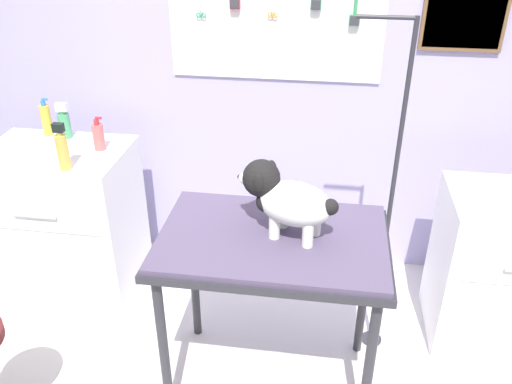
% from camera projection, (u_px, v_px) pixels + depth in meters
% --- Properties ---
extents(rear_wall_panel, '(4.00, 0.11, 2.30)m').
position_uv_depth(rear_wall_panel, '(290.00, 89.00, 3.12)').
color(rear_wall_panel, '#A9A1D0').
rests_on(rear_wall_panel, ground).
extents(grooming_table, '(1.01, 0.66, 0.88)m').
position_uv_depth(grooming_table, '(272.00, 252.00, 2.33)').
color(grooming_table, '#2D2D33').
rests_on(grooming_table, ground).
extents(grooming_arm, '(0.30, 0.11, 1.74)m').
position_uv_depth(grooming_arm, '(387.00, 215.00, 2.55)').
color(grooming_arm, '#2D2D33').
rests_on(grooming_arm, ground).
extents(dog, '(0.44, 0.29, 0.32)m').
position_uv_depth(dog, '(285.00, 198.00, 2.22)').
color(dog, white).
rests_on(dog, grooming_table).
extents(counter_left, '(0.80, 0.58, 0.92)m').
position_uv_depth(counter_left, '(67.00, 220.00, 3.18)').
color(counter_left, white).
rests_on(counter_left, ground).
extents(cabinet_right, '(0.68, 0.54, 0.86)m').
position_uv_depth(cabinet_right, '(503.00, 270.00, 2.80)').
color(cabinet_right, white).
rests_on(cabinet_right, ground).
extents(spray_bottle_short, '(0.06, 0.06, 0.25)m').
position_uv_depth(spray_bottle_short, '(62.00, 150.00, 2.70)').
color(spray_bottle_short, gold).
rests_on(spray_bottle_short, counter_left).
extents(conditioner_bottle, '(0.06, 0.06, 0.23)m').
position_uv_depth(conditioner_bottle, '(46.00, 120.00, 3.11)').
color(conditioner_bottle, gold).
rests_on(conditioner_bottle, counter_left).
extents(detangler_spray, '(0.07, 0.07, 0.21)m').
position_uv_depth(detangler_spray, '(64.00, 123.00, 3.08)').
color(detangler_spray, '#429760').
rests_on(detangler_spray, counter_left).
extents(pump_bottle_white, '(0.06, 0.06, 0.19)m').
position_uv_depth(pump_bottle_white, '(99.00, 136.00, 2.94)').
color(pump_bottle_white, '#D95F5C').
rests_on(pump_bottle_white, counter_left).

